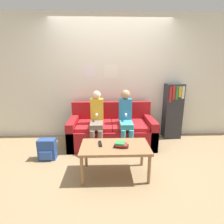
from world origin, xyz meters
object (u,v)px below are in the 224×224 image
object	(u,v)px
couch	(112,131)
coffee_table	(115,149)
tv_remote	(100,144)
bookshelf	(173,111)
person_left	(97,118)
backpack	(47,149)
person_right	(126,117)

from	to	relation	value
couch	coffee_table	distance (m)	1.08
coffee_table	tv_remote	bearing A→B (deg)	167.41
couch	bookshelf	size ratio (longest dim) A/B	1.40
couch	person_left	world-z (taller)	person_left
bookshelf	backpack	world-z (taller)	bookshelf
bookshelf	couch	bearing A→B (deg)	-166.68
couch	backpack	world-z (taller)	couch
person_right	bookshelf	xyz separation A→B (m)	(1.08, 0.51, -0.02)
person_right	backpack	xyz separation A→B (m)	(-1.37, -0.41, -0.44)
person_left	bookshelf	world-z (taller)	bookshelf
couch	person_right	distance (m)	0.47
couch	person_right	xyz separation A→B (m)	(0.26, -0.19, 0.34)
person_left	tv_remote	xyz separation A→B (m)	(0.09, -0.83, -0.14)
tv_remote	backpack	distance (m)	1.05
couch	coffee_table	size ratio (longest dim) A/B	1.72
couch	person_left	size ratio (longest dim) A/B	1.51
coffee_table	person_right	distance (m)	0.94
coffee_table	person_left	xyz separation A→B (m)	(-0.30, 0.88, 0.20)
coffee_table	bookshelf	xyz separation A→B (m)	(1.33, 1.39, 0.20)
couch	person_left	distance (m)	0.48
couch	tv_remote	size ratio (longest dim) A/B	9.57
coffee_table	person_left	bearing A→B (deg)	108.67
tv_remote	backpack	xyz separation A→B (m)	(-0.92, 0.43, -0.29)
person_right	bookshelf	world-z (taller)	bookshelf
tv_remote	backpack	world-z (taller)	tv_remote
tv_remote	bookshelf	world-z (taller)	bookshelf
couch	bookshelf	distance (m)	1.42
bookshelf	backpack	xyz separation A→B (m)	(-2.46, -0.91, -0.43)
person_right	couch	bearing A→B (deg)	143.57
couch	backpack	distance (m)	1.27
bookshelf	person_left	bearing A→B (deg)	-162.54
coffee_table	person_left	world-z (taller)	person_left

